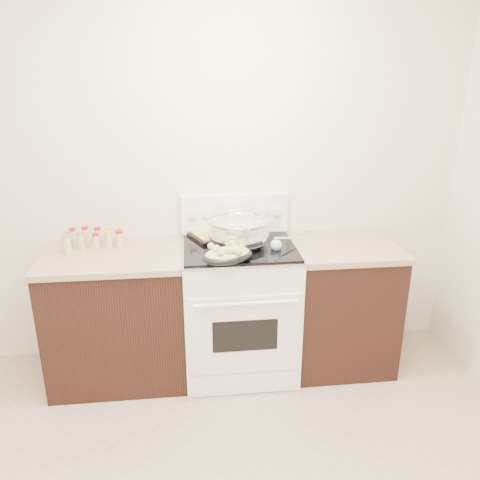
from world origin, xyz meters
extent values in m
cube|color=beige|center=(0.00, 1.77, 1.35)|extent=(4.00, 0.05, 2.70)
cube|color=black|center=(-0.48, 1.43, 0.44)|extent=(0.90, 0.64, 0.88)
cube|color=brown|center=(-0.48, 1.43, 0.90)|extent=(0.93, 0.67, 0.04)
cube|color=black|center=(1.08, 1.43, 0.44)|extent=(0.70, 0.64, 0.88)
cube|color=brown|center=(1.08, 1.43, 0.90)|extent=(0.73, 0.67, 0.04)
cube|color=white|center=(0.35, 1.42, 0.46)|extent=(0.76, 0.66, 0.92)
cube|color=white|center=(0.35, 1.08, 0.45)|extent=(0.70, 0.01, 0.55)
cube|color=black|center=(0.35, 1.08, 0.46)|extent=(0.42, 0.01, 0.22)
cylinder|color=white|center=(0.35, 1.04, 0.70)|extent=(0.65, 0.02, 0.02)
cube|color=white|center=(0.35, 1.09, 0.08)|extent=(0.70, 0.01, 0.14)
cube|color=silver|center=(0.35, 1.42, 0.93)|extent=(0.78, 0.68, 0.01)
cube|color=black|center=(0.35, 1.42, 0.94)|extent=(0.74, 0.64, 0.01)
cube|color=white|center=(0.35, 1.72, 1.08)|extent=(0.76, 0.07, 0.28)
cylinder|color=white|center=(0.05, 1.67, 1.10)|extent=(0.06, 0.02, 0.06)
cylinder|color=white|center=(0.15, 1.67, 1.10)|extent=(0.06, 0.02, 0.06)
cylinder|color=white|center=(0.55, 1.67, 1.10)|extent=(0.06, 0.02, 0.06)
cylinder|color=white|center=(0.65, 1.67, 1.10)|extent=(0.06, 0.02, 0.06)
cube|color=#19E533|center=(0.35, 1.67, 1.10)|extent=(0.09, 0.00, 0.04)
cube|color=silver|center=(0.27, 1.67, 1.10)|extent=(0.05, 0.00, 0.05)
cube|color=silver|center=(0.43, 1.67, 1.10)|extent=(0.05, 0.00, 0.05)
ellipsoid|color=silver|center=(0.35, 1.42, 1.02)|extent=(0.52, 0.52, 0.24)
cylinder|color=silver|center=(0.35, 1.42, 0.95)|extent=(0.22, 0.22, 0.01)
torus|color=silver|center=(0.35, 1.42, 1.12)|extent=(0.41, 0.41, 0.02)
cylinder|color=silver|center=(0.35, 1.42, 1.05)|extent=(0.39, 0.39, 0.14)
cylinder|color=brown|center=(0.35, 1.42, 1.11)|extent=(0.36, 0.36, 0.00)
cube|color=beige|center=(0.23, 1.49, 1.12)|extent=(0.04, 0.04, 0.02)
cube|color=beige|center=(0.47, 1.33, 1.12)|extent=(0.05, 0.05, 0.03)
cube|color=beige|center=(0.34, 1.48, 1.12)|extent=(0.03, 0.03, 0.02)
cube|color=beige|center=(0.47, 1.35, 1.12)|extent=(0.03, 0.03, 0.02)
cube|color=beige|center=(0.39, 1.57, 1.12)|extent=(0.04, 0.04, 0.03)
cube|color=beige|center=(0.47, 1.33, 1.12)|extent=(0.04, 0.04, 0.03)
cube|color=beige|center=(0.34, 1.32, 1.12)|extent=(0.05, 0.05, 0.03)
cube|color=beige|center=(0.29, 1.30, 1.12)|extent=(0.03, 0.03, 0.03)
cube|color=beige|center=(0.19, 1.43, 1.12)|extent=(0.05, 0.05, 0.03)
cube|color=beige|center=(0.31, 1.56, 1.12)|extent=(0.05, 0.05, 0.03)
cube|color=beige|center=(0.27, 1.41, 1.12)|extent=(0.03, 0.03, 0.02)
cube|color=beige|center=(0.20, 1.43, 1.12)|extent=(0.03, 0.03, 0.03)
ellipsoid|color=black|center=(0.25, 1.14, 0.98)|extent=(0.39, 0.34, 0.08)
ellipsoid|color=tan|center=(0.25, 1.14, 1.00)|extent=(0.35, 0.31, 0.06)
sphere|color=tan|center=(0.15, 1.20, 1.03)|extent=(0.04, 0.04, 0.04)
sphere|color=tan|center=(0.30, 1.08, 1.03)|extent=(0.05, 0.05, 0.05)
sphere|color=tan|center=(0.30, 1.13, 1.03)|extent=(0.05, 0.05, 0.05)
sphere|color=tan|center=(0.29, 1.18, 1.03)|extent=(0.04, 0.04, 0.04)
sphere|color=tan|center=(0.28, 1.21, 1.03)|extent=(0.05, 0.05, 0.05)
sphere|color=tan|center=(0.18, 1.13, 1.03)|extent=(0.05, 0.05, 0.05)
sphere|color=tan|center=(0.26, 1.09, 1.03)|extent=(0.05, 0.05, 0.05)
sphere|color=tan|center=(0.20, 1.07, 1.03)|extent=(0.04, 0.04, 0.04)
cube|color=black|center=(0.25, 1.65, 0.95)|extent=(0.54, 0.47, 0.02)
cube|color=tan|center=(0.25, 1.65, 0.97)|extent=(0.48, 0.41, 0.02)
sphere|color=tan|center=(0.15, 1.72, 0.98)|extent=(0.04, 0.04, 0.04)
sphere|color=tan|center=(0.38, 1.72, 0.98)|extent=(0.04, 0.04, 0.04)
sphere|color=tan|center=(0.18, 1.66, 0.98)|extent=(0.03, 0.03, 0.03)
sphere|color=tan|center=(0.39, 1.62, 0.98)|extent=(0.04, 0.04, 0.04)
sphere|color=tan|center=(0.40, 1.75, 0.98)|extent=(0.03, 0.03, 0.03)
sphere|color=tan|center=(0.11, 1.57, 0.98)|extent=(0.03, 0.03, 0.03)
sphere|color=tan|center=(0.33, 1.68, 0.98)|extent=(0.03, 0.03, 0.03)
sphere|color=tan|center=(0.12, 1.73, 0.98)|extent=(0.04, 0.04, 0.04)
sphere|color=tan|center=(0.40, 1.71, 0.98)|extent=(0.03, 0.03, 0.03)
sphere|color=tan|center=(0.27, 1.66, 0.98)|extent=(0.04, 0.04, 0.04)
cylinder|color=tan|center=(0.28, 1.48, 0.95)|extent=(0.12, 0.28, 0.01)
sphere|color=tan|center=(0.24, 1.38, 0.96)|extent=(0.04, 0.04, 0.04)
sphere|color=#8BBFD0|center=(0.58, 1.32, 0.97)|extent=(0.08, 0.08, 0.08)
cylinder|color=#8BBFD0|center=(0.68, 1.38, 1.00)|extent=(0.22, 0.14, 0.07)
cylinder|color=#BFB28C|center=(-0.77, 1.62, 0.97)|extent=(0.04, 0.04, 0.10)
cylinder|color=#B21414|center=(-0.77, 1.62, 1.03)|extent=(0.04, 0.04, 0.02)
cylinder|color=#BFB28C|center=(-0.69, 1.63, 0.97)|extent=(0.04, 0.04, 0.11)
cylinder|color=#B21414|center=(-0.69, 1.63, 1.04)|extent=(0.05, 0.05, 0.02)
cylinder|color=#BFB28C|center=(-0.60, 1.63, 0.97)|extent=(0.04, 0.04, 0.10)
cylinder|color=#B21414|center=(-0.60, 1.63, 1.03)|extent=(0.05, 0.05, 0.02)
cylinder|color=#BFB28C|center=(-0.53, 1.64, 0.97)|extent=(0.04, 0.04, 0.09)
cylinder|color=gold|center=(-0.53, 1.64, 1.02)|extent=(0.05, 0.05, 0.02)
cylinder|color=#BFB28C|center=(-0.45, 1.64, 0.97)|extent=(0.05, 0.05, 0.09)
cylinder|color=gold|center=(-0.45, 1.64, 1.02)|extent=(0.05, 0.05, 0.02)
cylinder|color=#BFB28C|center=(-0.79, 1.54, 0.98)|extent=(0.04, 0.04, 0.11)
cylinder|color=#B2B2B7|center=(-0.79, 1.54, 1.04)|extent=(0.04, 0.04, 0.02)
cylinder|color=#BFB28C|center=(-0.70, 1.54, 0.97)|extent=(0.05, 0.05, 0.10)
cylinder|color=#B2B2B7|center=(-0.70, 1.54, 1.03)|extent=(0.05, 0.05, 0.02)
cylinder|color=#BFB28C|center=(-0.61, 1.54, 0.96)|extent=(0.04, 0.04, 0.09)
cylinder|color=#B21414|center=(-0.61, 1.54, 1.02)|extent=(0.05, 0.05, 0.02)
cylinder|color=#BFB28C|center=(-0.52, 1.55, 0.97)|extent=(0.05, 0.05, 0.10)
cylinder|color=gold|center=(-0.52, 1.55, 1.02)|extent=(0.05, 0.05, 0.02)
cylinder|color=#BFB28C|center=(-0.45, 1.54, 0.97)|extent=(0.05, 0.05, 0.10)
cylinder|color=#B21414|center=(-0.45, 1.54, 1.03)|extent=(0.05, 0.05, 0.02)
cylinder|color=#BFB28C|center=(-0.77, 1.45, 0.98)|extent=(0.05, 0.05, 0.11)
cylinder|color=#B2B2B7|center=(-0.77, 1.45, 1.04)|extent=(0.05, 0.05, 0.02)
camera|label=1|loc=(0.02, -1.50, 2.02)|focal=35.00mm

